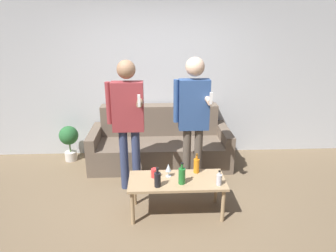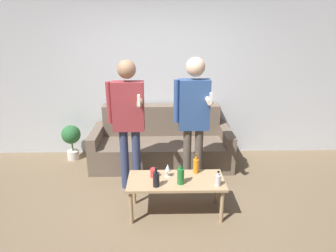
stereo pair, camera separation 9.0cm
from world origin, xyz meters
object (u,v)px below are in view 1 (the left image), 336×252
object	(u,v)px
coffee_table	(177,183)
couch	(160,144)
person_standing_right	(193,113)
person_standing_left	(128,115)
bottle_orange	(182,175)

from	to	relation	value
coffee_table	couch	bearing A→B (deg)	96.78
couch	person_standing_right	bearing A→B (deg)	-63.21
couch	person_standing_left	bearing A→B (deg)	-118.07
person_standing_right	bottle_orange	bearing A→B (deg)	-106.72
person_standing_left	person_standing_right	distance (m)	0.84
coffee_table	bottle_orange	size ratio (longest dim) A/B	4.36
person_standing_right	coffee_table	bearing A→B (deg)	-113.25
coffee_table	bottle_orange	world-z (taller)	bottle_orange
coffee_table	person_standing_right	world-z (taller)	person_standing_right
bottle_orange	person_standing_right	world-z (taller)	person_standing_right
coffee_table	person_standing_right	distance (m)	0.93
person_standing_left	person_standing_right	world-z (taller)	person_standing_right
coffee_table	person_standing_right	size ratio (longest dim) A/B	0.63
coffee_table	person_standing_left	size ratio (longest dim) A/B	0.64
bottle_orange	coffee_table	bearing A→B (deg)	117.97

